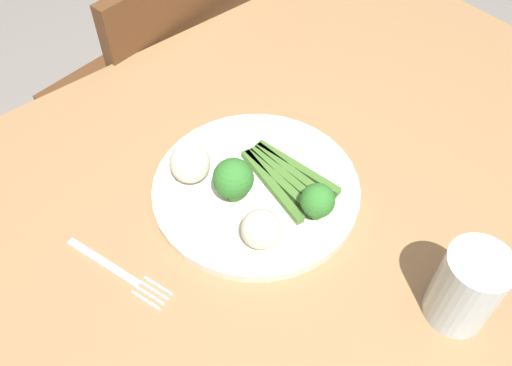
% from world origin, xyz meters
% --- Properties ---
extents(dining_table, '(1.18, 0.89, 0.76)m').
position_xyz_m(dining_table, '(0.00, 0.00, 0.64)').
color(dining_table, '#9E754C').
rests_on(dining_table, ground_plane).
extents(chair, '(0.46, 0.46, 0.87)m').
position_xyz_m(chair, '(-0.10, -0.58, 0.50)').
color(chair, brown).
rests_on(chair, ground_plane).
extents(plate, '(0.30, 0.30, 0.01)m').
position_xyz_m(plate, '(0.06, -0.05, 0.77)').
color(plate, silver).
rests_on(plate, dining_table).
extents(asparagus_bundle, '(0.08, 0.15, 0.01)m').
position_xyz_m(asparagus_bundle, '(0.02, -0.03, 0.78)').
color(asparagus_bundle, '#47752D').
rests_on(asparagus_bundle, plate).
extents(broccoli_left, '(0.06, 0.06, 0.07)m').
position_xyz_m(broccoli_left, '(0.09, -0.06, 0.82)').
color(broccoli_left, '#609E3D').
rests_on(broccoli_left, plate).
extents(broccoli_outer_edge, '(0.05, 0.05, 0.06)m').
position_xyz_m(broccoli_outer_edge, '(0.03, 0.04, 0.81)').
color(broccoli_outer_edge, '#609E3D').
rests_on(broccoli_outer_edge, plate).
extents(cauliflower_back, '(0.06, 0.06, 0.06)m').
position_xyz_m(cauliflower_back, '(0.12, -0.13, 0.80)').
color(cauliflower_back, silver).
rests_on(cauliflower_back, plate).
extents(cauliflower_right, '(0.05, 0.05, 0.05)m').
position_xyz_m(cauliflower_right, '(0.11, 0.02, 0.80)').
color(cauliflower_right, silver).
rests_on(cauliflower_right, plate).
extents(fork, '(0.07, 0.16, 0.00)m').
position_xyz_m(fork, '(0.28, -0.07, 0.76)').
color(fork, silver).
rests_on(fork, dining_table).
extents(water_glass, '(0.07, 0.07, 0.11)m').
position_xyz_m(water_glass, '(-0.01, 0.24, 0.82)').
color(water_glass, silver).
rests_on(water_glass, dining_table).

